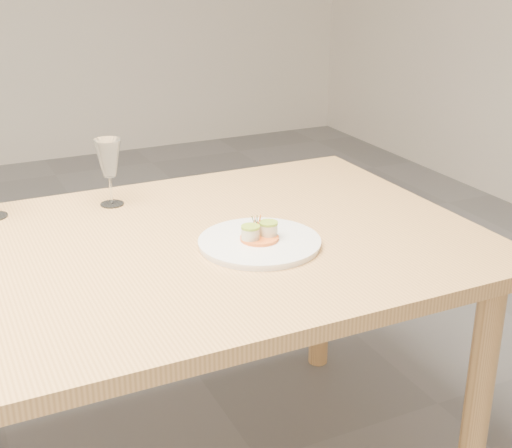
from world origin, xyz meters
name	(u,v)px	position (x,y,z in m)	size (l,w,h in m)	color
dinner_plate	(260,241)	(0.62, -0.10, 0.76)	(0.30, 0.30, 0.08)	white
wine_glass_3	(108,160)	(0.37, 0.35, 0.88)	(0.08, 0.08, 0.19)	white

